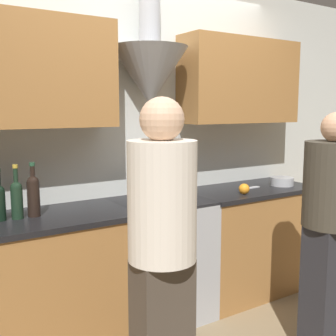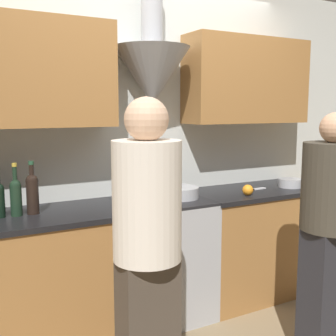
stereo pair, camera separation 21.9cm
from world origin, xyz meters
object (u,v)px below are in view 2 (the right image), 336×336
object	(u,v)px
wine_bottle_7	(16,195)
orange_fruit	(248,190)
stock_pot	(143,191)
saucepan	(290,183)
wine_bottle_8	(32,192)
stove_range	(162,258)
person_foreground_left	(147,248)
person_foreground_right	(330,230)
mixing_bowl	(179,192)

from	to	relation	value
wine_bottle_7	orange_fruit	xyz separation A→B (m)	(1.68, -0.20, -0.09)
stock_pot	saucepan	distance (m)	1.36
wine_bottle_7	stock_pot	size ratio (longest dim) A/B	1.63
wine_bottle_8	stove_range	bearing A→B (deg)	-1.79
person_foreground_left	orange_fruit	bearing A→B (deg)	31.01
wine_bottle_7	person_foreground_left	bearing A→B (deg)	-63.92
saucepan	person_foreground_right	xyz separation A→B (m)	(-0.58, -0.93, -0.09)
stove_range	stock_pot	xyz separation A→B (m)	(-0.15, -0.00, 0.53)
mixing_bowl	person_foreground_right	xyz separation A→B (m)	(0.47, -1.00, -0.10)
wine_bottle_8	person_foreground_right	world-z (taller)	person_foreground_right
mixing_bowl	person_foreground_right	distance (m)	1.11
mixing_bowl	person_foreground_right	size ratio (longest dim) A/B	0.19
stove_range	wine_bottle_7	distance (m)	1.17
wine_bottle_7	orange_fruit	distance (m)	1.69
mixing_bowl	orange_fruit	size ratio (longest dim) A/B	3.52
person_foreground_left	mixing_bowl	bearing A→B (deg)	52.13
wine_bottle_8	saucepan	xyz separation A→B (m)	(2.12, -0.10, -0.11)
stove_range	wine_bottle_8	bearing A→B (deg)	178.21
stove_range	wine_bottle_7	size ratio (longest dim) A/B	2.70
stock_pot	person_foreground_right	size ratio (longest dim) A/B	0.13
stove_range	person_foreground_left	xyz separation A→B (m)	(-0.56, -0.91, 0.44)
person_foreground_right	saucepan	bearing A→B (deg)	57.81
saucepan	orange_fruit	bearing A→B (deg)	-169.38
stove_range	wine_bottle_7	xyz separation A→B (m)	(-1.01, 0.03, 0.58)
stock_pot	person_foreground_left	xyz separation A→B (m)	(-0.41, -0.91, -0.08)
stock_pot	saucepan	bearing A→B (deg)	-3.14
stock_pot	saucepan	xyz separation A→B (m)	(1.36, -0.07, -0.04)
stove_range	person_foreground_right	bearing A→B (deg)	-58.13
mixing_bowl	person_foreground_right	world-z (taller)	person_foreground_right
stock_pot	wine_bottle_7	bearing A→B (deg)	178.30
stock_pot	person_foreground_left	distance (m)	1.00
stock_pot	person_foreground_right	world-z (taller)	person_foreground_right
mixing_bowl	person_foreground_left	xyz separation A→B (m)	(-0.71, -0.91, -0.05)
wine_bottle_7	orange_fruit	world-z (taller)	wine_bottle_7
wine_bottle_8	saucepan	world-z (taller)	wine_bottle_8
wine_bottle_7	person_foreground_right	size ratio (longest dim) A/B	0.22
stove_range	orange_fruit	world-z (taller)	orange_fruit
wine_bottle_7	person_foreground_right	bearing A→B (deg)	-32.11
wine_bottle_7	person_foreground_left	world-z (taller)	person_foreground_left
wine_bottle_8	mixing_bowl	distance (m)	1.07
stove_range	stock_pot	bearing A→B (deg)	-179.84
stock_pot	mixing_bowl	distance (m)	0.30
stove_range	saucepan	distance (m)	1.30
wine_bottle_7	stock_pot	distance (m)	0.87
stove_range	saucepan	world-z (taller)	saucepan
mixing_bowl	orange_fruit	xyz separation A→B (m)	(0.52, -0.17, 0.00)
wine_bottle_7	person_foreground_left	distance (m)	1.05
stove_range	person_foreground_left	distance (m)	1.16
orange_fruit	person_foreground_left	world-z (taller)	person_foreground_left
stock_pot	wine_bottle_8	bearing A→B (deg)	177.83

